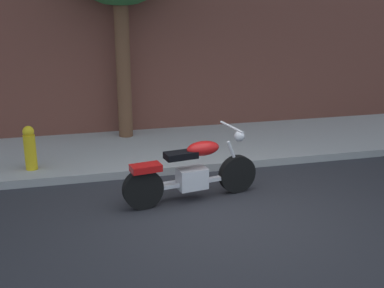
{
  "coord_description": "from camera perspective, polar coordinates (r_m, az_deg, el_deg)",
  "views": [
    {
      "loc": [
        -1.95,
        -6.1,
        3.01
      ],
      "look_at": [
        -0.26,
        0.6,
        0.89
      ],
      "focal_mm": 45.72,
      "sensor_mm": 36.0,
      "label": 1
    }
  ],
  "objects": [
    {
      "name": "fire_hydrant",
      "position": [
        8.75,
        -18.35,
        -0.84
      ],
      "size": [
        0.2,
        0.2,
        0.91
      ],
      "color": "gold",
      "rests_on": "ground"
    },
    {
      "name": "motorcycle",
      "position": [
        7.38,
        -0.03,
        -3.34
      ],
      "size": [
        2.15,
        0.73,
        1.1
      ],
      "color": "black",
      "rests_on": "ground"
    },
    {
      "name": "sidewalk",
      "position": [
        9.79,
        -1.97,
        -0.47
      ],
      "size": [
        18.07,
        2.61,
        0.14
      ],
      "primitive_type": "cube",
      "color": "#9D9D9D",
      "rests_on": "ground"
    },
    {
      "name": "ground_plane",
      "position": [
        7.08,
        3.31,
        -8.19
      ],
      "size": [
        60.0,
        60.0,
        0.0
      ],
      "primitive_type": "plane",
      "color": "#28282D"
    }
  ]
}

